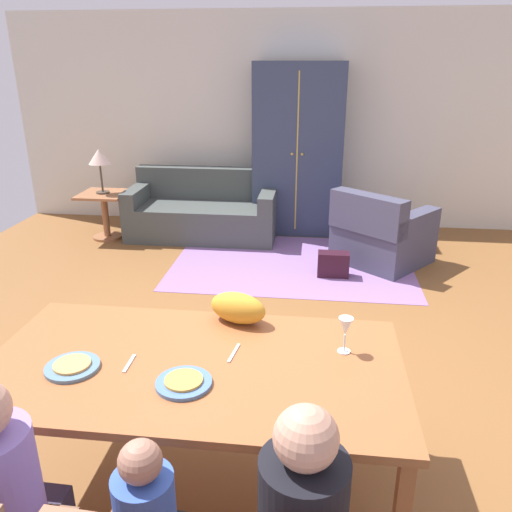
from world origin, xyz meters
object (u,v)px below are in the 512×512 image
Objects in this scene: plate_near_child at (184,383)px; side_table at (105,209)px; couch at (204,212)px; cat at (238,308)px; table_lamp at (99,158)px; dining_table at (194,373)px; plate_near_man at (72,367)px; armchair at (381,235)px; wine_glass at (346,328)px; armoire at (298,150)px; handbag at (333,264)px.

plate_near_child reaches higher than side_table.
cat is at bearing -74.52° from couch.
table_lamp reaches higher than couch.
cat reaches higher than dining_table.
plate_near_child is 0.62m from cat.
table_lamp reaches higher than plate_near_man.
side_table is 0.63m from table_lamp.
dining_table is at bearing -110.59° from armchair.
armchair is at bearing -18.19° from couch.
wine_glass reaches higher than armchair.
plate_near_man is at bearing -167.56° from dining_table.
plate_near_man is 1.00× the size of plate_near_child.
couch is 1.42m from armoire.
plate_near_child is (-0.00, -0.18, 0.07)m from dining_table.
plate_near_child is at bearing -85.73° from cat.
armoire is (-0.41, 4.24, 0.16)m from wine_glass.
armchair is at bearing -7.57° from table_lamp.
table_lamp is at bearing 118.29° from dining_table.
plate_near_child is (0.54, -0.06, 0.00)m from plate_near_man.
table_lamp is (-2.05, 3.82, 0.31)m from dining_table.
cat is at bearing -110.73° from armchair.
couch is at bearing 12.22° from side_table.
plate_near_man is 0.43× the size of side_table.
wine_glass is 4.27m from armoire.
table_lamp reaches higher than handbag.
dining_table is 4.18m from couch.
plate_near_child is 0.78× the size of handbag.
plate_near_child is 0.12× the size of armoire.
couch is (-1.57, 3.90, -0.59)m from wine_glass.
handbag is (1.61, -1.16, -0.17)m from couch.
armchair is 0.72m from handbag.
wine_glass is 2.84m from handbag.
armchair is at bearing 62.60° from plate_near_man.
side_table is at bearing 141.26° from cat.
wine_glass is (0.71, 0.18, 0.20)m from dining_table.
armoire reaches higher than table_lamp.
handbag is (0.04, 2.74, -0.76)m from wine_glass.
plate_near_child is at bearing -78.55° from couch.
wine_glass is at bearing -99.86° from armchair.
dining_table reaches higher than handbag.
plate_near_man is 0.46× the size of table_lamp.
armchair is 2.23× the size of table_lamp.
wine_glass is 4.60m from side_table.
couch is at bearing 161.81° from armchair.
couch is 1.41m from table_lamp.
plate_near_man reaches higher than dining_table.
wine_glass is 4.24m from couch.
side_table is 1.07× the size of table_lamp.
dining_table is at bearing -93.85° from armoire.
plate_near_man is 0.55m from plate_near_child.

